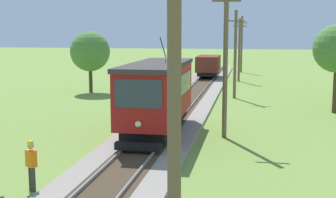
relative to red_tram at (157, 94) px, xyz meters
The scene contains 9 objects.
red_tram is the anchor object (origin of this frame).
freight_car 28.36m from the red_tram, 90.01° to the left, with size 2.40×5.20×2.31m.
utility_pole_foreground 15.66m from the red_tram, 77.18° to the right, with size 1.40×0.32×7.49m.
utility_pole_near_tram 3.91m from the red_tram, ahead, with size 1.40×0.32×7.84m.
utility_pole_mid 14.70m from the red_tram, 76.34° to the left, with size 1.40×0.31×7.05m.
utility_pole_far 26.85m from the red_tram, 82.60° to the left, with size 1.40×0.26×6.72m.
utility_pole_distant 37.85m from the red_tram, 84.76° to the left, with size 1.40×0.34×7.33m.
track_worker 9.26m from the red_tram, 106.13° to the right, with size 0.45×0.41×1.78m.
tree_left_far 17.96m from the red_tram, 120.95° to the left, with size 3.49×3.49×5.38m.
Camera 1 is at (4.72, -6.29, 5.45)m, focal length 48.45 mm.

